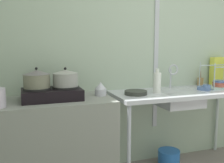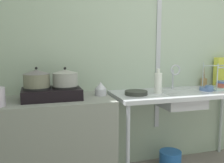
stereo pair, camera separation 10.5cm
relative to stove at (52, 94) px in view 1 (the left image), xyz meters
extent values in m
cube|color=#ADBFA9|center=(1.25, 0.34, 0.41)|extent=(4.67, 0.10, 2.64)
cube|color=silver|center=(1.18, 0.28, 0.55)|extent=(0.05, 0.01, 2.11)
cube|color=gray|center=(-0.06, 0.00, -0.48)|extent=(1.20, 0.58, 0.85)
cube|color=silver|center=(1.34, 0.00, -0.07)|extent=(1.49, 0.58, 0.04)
cylinder|color=silver|center=(0.64, -0.25, -0.50)|extent=(0.04, 0.04, 0.81)
cylinder|color=silver|center=(0.64, 0.25, -0.50)|extent=(0.04, 0.04, 0.81)
cylinder|color=silver|center=(2.05, 0.25, -0.50)|extent=(0.04, 0.04, 0.81)
cube|color=black|center=(0.00, 0.00, -0.01)|extent=(0.52, 0.33, 0.10)
cylinder|color=black|center=(-0.12, 0.00, 0.05)|extent=(0.24, 0.24, 0.02)
cylinder|color=black|center=(0.12, 0.00, 0.05)|extent=(0.24, 0.24, 0.02)
cylinder|color=slate|center=(-0.12, 0.00, 0.12)|extent=(0.22, 0.22, 0.12)
cone|color=slate|center=(-0.12, 0.00, 0.20)|extent=(0.23, 0.23, 0.04)
sphere|color=black|center=(-0.12, 0.00, 0.23)|extent=(0.02, 0.02, 0.02)
cylinder|color=#9B9A96|center=(0.12, 0.00, 0.12)|extent=(0.22, 0.22, 0.12)
cone|color=#A6A49F|center=(0.12, 0.00, 0.19)|extent=(0.23, 0.23, 0.03)
sphere|color=black|center=(0.12, 0.00, 0.22)|extent=(0.02, 0.02, 0.02)
cylinder|color=silver|center=(0.46, 0.04, -0.02)|extent=(0.11, 0.11, 0.07)
cone|color=silver|center=(0.46, 0.04, 0.04)|extent=(0.11, 0.11, 0.06)
cube|color=silver|center=(1.30, -0.02, -0.13)|extent=(0.43, 0.36, 0.16)
cylinder|color=silver|center=(1.32, 0.19, 0.05)|extent=(0.02, 0.02, 0.21)
torus|color=silver|center=(1.32, 0.14, 0.16)|extent=(0.12, 0.02, 0.12)
cylinder|color=#30332D|center=(0.80, -0.03, -0.04)|extent=(0.22, 0.22, 0.04)
cylinder|color=#B0BDC0|center=(1.69, -0.08, 0.09)|extent=(0.01, 0.01, 0.29)
cylinder|color=#B0BDC0|center=(1.69, 0.16, 0.09)|extent=(0.01, 0.01, 0.29)
cylinder|color=#B0BDC0|center=(2.04, 0.16, 0.09)|extent=(0.01, 0.01, 0.29)
cylinder|color=#B0BDC0|center=(1.87, 0.16, 0.19)|extent=(0.35, 0.01, 0.01)
cube|color=#A8C9C3|center=(1.87, 0.04, -0.05)|extent=(0.37, 0.26, 0.01)
cylinder|color=#BB5B4B|center=(1.87, 0.04, -0.03)|extent=(0.15, 0.15, 0.03)
cylinder|color=#BC5140|center=(1.87, 0.04, -0.01)|extent=(0.15, 0.15, 0.03)
cylinder|color=#4F67A6|center=(1.87, 0.04, 0.01)|extent=(0.14, 0.14, 0.03)
cylinder|color=#5472A8|center=(1.60, -0.07, -0.02)|extent=(0.08, 0.08, 0.06)
cylinder|color=#5876B0|center=(1.61, -0.02, -0.04)|extent=(0.14, 0.14, 0.04)
cylinder|color=white|center=(1.04, -0.02, 0.05)|extent=(0.08, 0.08, 0.20)
cylinder|color=white|center=(1.04, -0.02, 0.17)|extent=(0.03, 0.03, 0.04)
cube|color=#DBDD48|center=(2.00, 0.23, 0.11)|extent=(0.21, 0.10, 0.33)
cylinder|color=#9E7B4D|center=(1.76, 0.24, -0.01)|extent=(0.07, 0.07, 0.09)
cylinder|color=olive|center=(1.76, 0.24, 0.07)|extent=(0.02, 0.05, 0.19)
cylinder|color=#2561B3|center=(1.22, 0.02, -0.81)|extent=(0.23, 0.23, 0.20)
camera|label=1|loc=(-0.24, -2.32, 0.43)|focal=41.93mm
camera|label=2|loc=(-0.14, -2.36, 0.43)|focal=41.93mm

